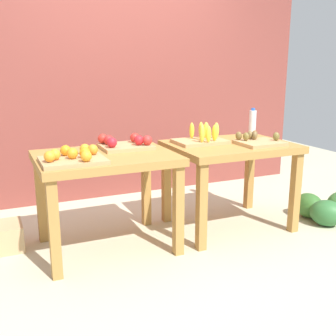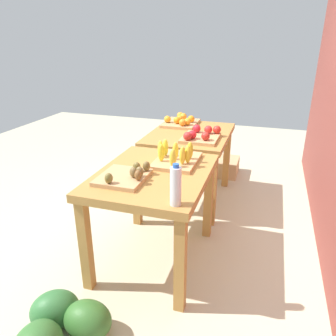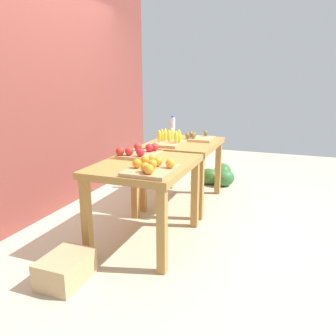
# 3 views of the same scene
# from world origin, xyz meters

# --- Properties ---
(ground_plane) EXTENTS (8.00, 8.00, 0.00)m
(ground_plane) POSITION_xyz_m (0.00, 0.00, 0.00)
(ground_plane) COLOR #BFBA9C
(display_table_left) EXTENTS (1.04, 0.80, 0.77)m
(display_table_left) POSITION_xyz_m (-0.56, 0.00, 0.65)
(display_table_left) COLOR #A9793B
(display_table_left) RESTS_ON ground_plane
(display_table_right) EXTENTS (1.04, 0.80, 0.77)m
(display_table_right) POSITION_xyz_m (0.56, 0.00, 0.65)
(display_table_right) COLOR #A9793B
(display_table_right) RESTS_ON ground_plane
(orange_bin) EXTENTS (0.44, 0.36, 0.11)m
(orange_bin) POSITION_xyz_m (-0.83, -0.18, 0.80)
(orange_bin) COLOR tan
(orange_bin) RESTS_ON display_table_left
(apple_bin) EXTENTS (0.41, 0.36, 0.11)m
(apple_bin) POSITION_xyz_m (-0.35, 0.16, 0.80)
(apple_bin) COLOR tan
(apple_bin) RESTS_ON display_table_left
(banana_crate) EXTENTS (0.44, 0.33, 0.17)m
(banana_crate) POSITION_xyz_m (0.34, 0.11, 0.81)
(banana_crate) COLOR tan
(banana_crate) RESTS_ON display_table_right
(kiwi_bin) EXTENTS (0.36, 0.32, 0.10)m
(kiwi_bin) POSITION_xyz_m (0.75, -0.14, 0.79)
(kiwi_bin) COLOR tan
(kiwi_bin) RESTS_ON display_table_right
(water_bottle) EXTENTS (0.07, 0.07, 0.26)m
(water_bottle) POSITION_xyz_m (1.00, 0.30, 0.89)
(water_bottle) COLOR silver
(water_bottle) RESTS_ON display_table_right
(watermelon_pile) EXTENTS (0.64, 0.58, 0.26)m
(watermelon_pile) POSITION_xyz_m (1.49, -0.26, 0.12)
(watermelon_pile) COLOR #346A2E
(watermelon_pile) RESTS_ON ground_plane
(cardboard_produce_box) EXTENTS (0.40, 0.30, 0.21)m
(cardboard_produce_box) POSITION_xyz_m (-1.38, 0.30, 0.10)
(cardboard_produce_box) COLOR tan
(cardboard_produce_box) RESTS_ON ground_plane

